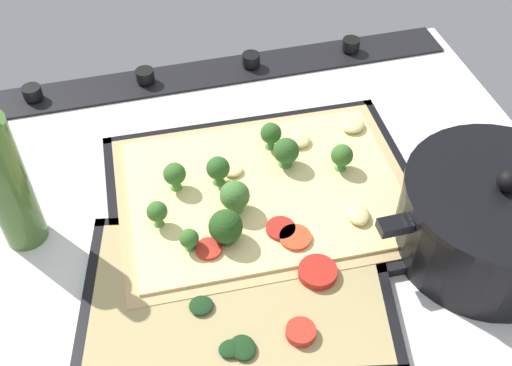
{
  "coord_description": "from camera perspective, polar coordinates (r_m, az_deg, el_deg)",
  "views": [
    {
      "loc": [
        11.1,
        48.27,
        58.07
      ],
      "look_at": [
        -1.16,
        0.85,
        6.76
      ],
      "focal_mm": 43.12,
      "sensor_mm": 36.0,
      "label": 1
    }
  ],
  "objects": [
    {
      "name": "baking_tray_back",
      "position": [
        0.69,
        -1.71,
        -10.23
      ],
      "size": [
        37.64,
        28.31,
        1.3
      ],
      "color": "black",
      "rests_on": "ground_plane"
    },
    {
      "name": "veggie_pizza_back",
      "position": [
        0.69,
        -1.26,
        -9.75
      ],
      "size": [
        34.79,
        25.46,
        1.9
      ],
      "color": "tan",
      "rests_on": "baking_tray_back"
    },
    {
      "name": "oil_bottle",
      "position": [
        0.73,
        -22.32,
        0.27
      ],
      "size": [
        5.02,
        5.02,
        23.0
      ],
      "color": "#476B2D",
      "rests_on": "ground_plane"
    },
    {
      "name": "ground_plane",
      "position": [
        0.77,
        -0.99,
        -3.94
      ],
      "size": [
        83.54,
        67.17,
        3.0
      ],
      "primitive_type": "cube",
      "color": "silver"
    },
    {
      "name": "stove_control_panel",
      "position": [
        0.98,
        -5.28,
        10.1
      ],
      "size": [
        80.19,
        7.0,
        2.6
      ],
      "color": "black",
      "rests_on": "ground_plane"
    },
    {
      "name": "cooking_pot",
      "position": [
        0.74,
        21.03,
        -3.14
      ],
      "size": [
        28.07,
        21.29,
        12.52
      ],
      "color": "black",
      "rests_on": "ground_plane"
    },
    {
      "name": "broccoli_pizza",
      "position": [
        0.77,
        0.56,
        -0.74
      ],
      "size": [
        37.41,
        28.36,
        5.71
      ],
      "color": "tan",
      "rests_on": "baking_tray_front"
    },
    {
      "name": "baking_tray_front",
      "position": [
        0.78,
        0.81,
        -1.36
      ],
      "size": [
        39.89,
        30.84,
        1.3
      ],
      "color": "black",
      "rests_on": "ground_plane"
    }
  ]
}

